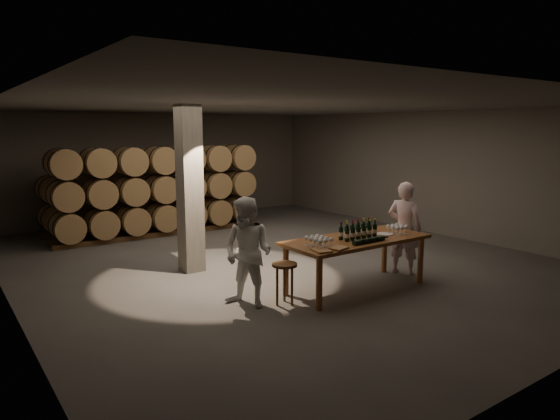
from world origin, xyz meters
TOP-DOWN VIEW (x-y plane):
  - room at (-1.80, 0.20)m, footprint 12.00×12.00m
  - tasting_table at (0.00, -2.50)m, footprint 2.60×1.10m
  - barrel_stack_back at (-1.35, 5.20)m, footprint 4.70×0.95m
  - barrel_stack_front at (-0.96, 3.80)m, footprint 5.48×0.95m
  - bottle_cluster at (0.02, -2.51)m, footprint 0.73×0.23m
  - lying_bottles at (-0.07, -2.87)m, footprint 0.78×0.09m
  - glass_cluster_left at (-0.91, -2.59)m, footprint 0.30×0.41m
  - glass_cluster_right at (0.85, -2.65)m, footprint 0.30×0.30m
  - plate at (0.62, -2.58)m, footprint 0.28×0.28m
  - notebook_near at (-0.78, -2.91)m, footprint 0.33×0.29m
  - notebook_corner at (-1.08, -2.86)m, footprint 0.29×0.34m
  - pen at (-0.74, -2.95)m, footprint 0.14×0.03m
  - stool at (-1.45, -2.41)m, footprint 0.40×0.40m
  - person_man at (1.41, -2.34)m, footprint 0.64×0.76m
  - person_woman at (-1.95, -2.14)m, footprint 0.95×1.04m

SIDE VIEW (x-z plane):
  - stool at x=-1.45m, z-range 0.21..0.88m
  - tasting_table at x=0.00m, z-range 0.35..1.25m
  - barrel_stack_back at x=-1.35m, z-range 0.04..1.61m
  - person_woman at x=-1.95m, z-range 0.00..1.72m
  - person_man at x=1.41m, z-range 0.00..1.77m
  - pen at x=-0.74m, z-range 0.90..0.91m
  - plate at x=0.62m, z-range 0.90..0.92m
  - notebook_corner at x=-1.08m, z-range 0.90..0.92m
  - notebook_near at x=-0.78m, z-range 0.90..0.93m
  - lying_bottles at x=-0.07m, z-range 0.90..0.99m
  - bottle_cluster at x=0.02m, z-range 0.85..1.17m
  - glass_cluster_left at x=-0.91m, z-range 0.94..1.09m
  - glass_cluster_right at x=0.85m, z-range 0.94..1.10m
  - barrel_stack_front at x=-0.96m, z-range 0.04..2.35m
  - room at x=-1.80m, z-range -4.40..7.60m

